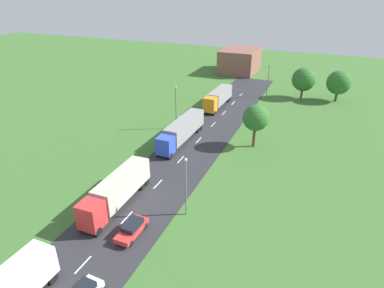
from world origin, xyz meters
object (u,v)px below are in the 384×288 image
object	(u,v)px
lamppost_second	(186,184)
tree_birch	(339,83)
lamppost_third	(176,105)
truck_second	(117,190)
truck_third	(182,130)
truck_fourth	(218,97)
car_third	(132,229)
tree_maple	(304,79)
distant_building	(240,61)
lamppost_fourth	(268,79)
tree_oak	(256,118)

from	to	relation	value
lamppost_second	tree_birch	size ratio (longest dim) A/B	1.07
lamppost_second	lamppost_third	world-z (taller)	lamppost_third
truck_second	tree_birch	distance (m)	57.40
truck_third	lamppost_second	distance (m)	20.03
truck_third	truck_fourth	world-z (taller)	truck_third
car_third	tree_birch	distance (m)	59.56
truck_second	lamppost_third	size ratio (longest dim) A/B	1.49
tree_birch	tree_maple	distance (m)	7.52
truck_fourth	tree_maple	world-z (taller)	tree_maple
truck_third	distant_building	distance (m)	51.44
tree_birch	distant_building	size ratio (longest dim) A/B	0.52
car_third	lamppost_fourth	bearing A→B (deg)	85.84
lamppost_second	distant_building	bearing A→B (deg)	100.29
tree_oak	tree_birch	distance (m)	32.39
truck_fourth	tree_maple	bearing A→B (deg)	39.14
truck_fourth	tree_maple	size ratio (longest dim) A/B	1.64
car_third	tree_oak	bearing A→B (deg)	74.92
lamppost_fourth	distant_building	distance (m)	24.83
lamppost_third	distant_building	distance (m)	46.52
car_third	lamppost_third	xyz separation A→B (m)	(-7.93, 28.22, 3.71)
lamppost_second	tree_oak	distance (m)	21.01
lamppost_second	lamppost_third	distance (m)	25.66
car_third	lamppost_third	size ratio (longest dim) A/B	0.54
truck_second	tree_birch	size ratio (longest dim) A/B	1.72
lamppost_fourth	truck_third	bearing A→B (deg)	-105.93
tree_maple	lamppost_third	bearing A→B (deg)	-125.44
truck_second	car_third	xyz separation A→B (m)	(4.45, -4.00, -1.33)
tree_birch	distant_building	world-z (taller)	tree_birch
tree_birch	tree_maple	bearing A→B (deg)	-174.34
car_third	tree_maple	xyz separation A→B (m)	(11.54, 55.59, 3.65)
car_third	tree_oak	world-z (taller)	tree_oak
car_third	tree_maple	distance (m)	56.89
tree_birch	lamppost_second	bearing A→B (deg)	-106.52
truck_second	lamppost_second	bearing A→B (deg)	9.96
tree_oak	tree_birch	world-z (taller)	tree_oak
truck_third	tree_birch	size ratio (longest dim) A/B	1.99
distant_building	truck_second	bearing A→B (deg)	-86.62
tree_oak	car_third	bearing A→B (deg)	-105.08
car_third	lamppost_third	bearing A→B (deg)	105.70
car_third	lamppost_fourth	size ratio (longest dim) A/B	0.56
tree_oak	distant_building	xyz separation A→B (m)	(-15.70, 48.48, -1.67)
truck_fourth	lamppost_third	xyz separation A→B (m)	(-3.36, -14.25, 2.44)
truck_third	tree_birch	distance (m)	40.57
tree_oak	distant_building	world-z (taller)	tree_oak
lamppost_third	lamppost_fourth	world-z (taller)	lamppost_third
tree_oak	tree_birch	bearing A→B (deg)	68.32
truck_third	tree_oak	distance (m)	12.37
distant_building	lamppost_third	bearing A→B (deg)	-89.14
tree_birch	distant_building	distance (m)	33.23
lamppost_third	lamppost_fourth	bearing A→B (deg)	64.78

